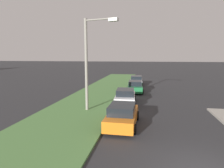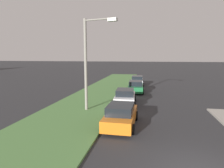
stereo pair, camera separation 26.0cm
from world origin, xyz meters
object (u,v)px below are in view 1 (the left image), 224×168
object	(u,v)px
parked_car_orange	(122,115)
parked_car_white	(125,97)
parked_car_silver	(136,81)
parked_car_green	(135,87)
streetlight	(90,58)

from	to	relation	value
parked_car_orange	parked_car_white	size ratio (longest dim) A/B	0.99
parked_car_white	parked_car_silver	distance (m)	12.58
parked_car_orange	parked_car_green	distance (m)	12.28
parked_car_orange	streetlight	xyz separation A→B (m)	(2.93, 2.99, 3.67)
parked_car_green	streetlight	size ratio (longest dim) A/B	0.58
parked_car_green	streetlight	xyz separation A→B (m)	(-9.34, 3.16, 3.67)
parked_car_orange	parked_car_green	world-z (taller)	same
parked_car_orange	streetlight	distance (m)	5.57
parked_car_orange	parked_car_silver	bearing A→B (deg)	0.90
parked_car_green	streetlight	world-z (taller)	streetlight
parked_car_green	parked_car_silver	size ratio (longest dim) A/B	1.00
parked_car_white	streetlight	size ratio (longest dim) A/B	0.59
parked_car_orange	parked_car_silver	distance (m)	18.48
parked_car_silver	streetlight	bearing A→B (deg)	167.33
parked_car_white	parked_car_silver	bearing A→B (deg)	-5.14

